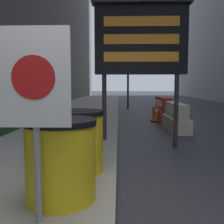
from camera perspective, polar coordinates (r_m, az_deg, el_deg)
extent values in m
cylinder|color=yellow|center=(2.90, -11.06, -10.72)|extent=(0.74, 0.74, 0.81)
cylinder|color=black|center=(2.81, -11.23, -2.14)|extent=(0.77, 0.77, 0.06)
cylinder|color=yellow|center=(3.78, -7.62, -6.76)|extent=(0.74, 0.74, 0.81)
cylinder|color=black|center=(3.71, -7.71, -0.16)|extent=(0.77, 0.77, 0.06)
cylinder|color=gray|center=(2.42, -16.00, -8.33)|extent=(0.06, 0.06, 1.29)
cube|color=white|center=(2.33, -16.60, 7.21)|extent=(0.62, 0.04, 0.85)
cylinder|color=red|center=(2.30, -16.78, 7.22)|extent=(0.37, 0.01, 0.37)
cylinder|color=#28282B|center=(5.89, -1.68, 0.22)|extent=(0.10, 0.10, 1.63)
cylinder|color=#28282B|center=(6.02, 13.78, 0.18)|extent=(0.10, 0.10, 1.63)
cube|color=black|center=(5.96, 6.30, 15.29)|extent=(2.01, 0.24, 1.48)
cube|color=#28282B|center=(6.07, 6.45, 22.80)|extent=(2.13, 0.34, 0.10)
cube|color=orange|center=(5.90, 6.45, 19.05)|extent=(1.61, 0.02, 0.21)
cube|color=orange|center=(5.83, 6.41, 15.50)|extent=(1.61, 0.02, 0.21)
cube|color=orange|center=(5.78, 6.37, 11.88)|extent=(1.61, 0.02, 0.21)
cube|color=beige|center=(8.37, 13.69, -2.43)|extent=(0.54, 1.91, 0.43)
cube|color=beige|center=(8.32, 13.76, 0.47)|extent=(0.32, 1.91, 0.43)
cube|color=white|center=(8.29, 12.59, 0.47)|extent=(0.02, 1.53, 0.21)
cube|color=red|center=(10.66, 11.03, -0.52)|extent=(0.59, 1.98, 0.46)
cube|color=red|center=(10.62, 11.08, 1.96)|extent=(0.36, 1.98, 0.46)
cube|color=white|center=(10.59, 10.06, 1.97)|extent=(0.02, 1.58, 0.23)
cube|color=black|center=(10.20, 9.69, -1.98)|extent=(0.44, 0.44, 0.04)
cone|color=orange|center=(10.15, 9.73, 0.19)|extent=(0.35, 0.35, 0.74)
cylinder|color=white|center=(10.15, 9.73, 0.40)|extent=(0.20, 0.20, 0.10)
cylinder|color=#2D2D30|center=(15.63, 3.51, 8.80)|extent=(0.12, 0.12, 4.41)
cube|color=#23281E|center=(15.67, 3.57, 15.35)|extent=(0.28, 0.28, 0.84)
sphere|color=red|center=(15.57, 3.60, 16.46)|extent=(0.15, 0.15, 0.15)
sphere|color=#392C06|center=(15.52, 3.60, 15.44)|extent=(0.15, 0.15, 0.15)
sphere|color=black|center=(15.48, 3.59, 14.42)|extent=(0.15, 0.15, 0.15)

